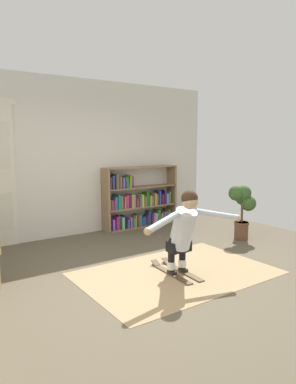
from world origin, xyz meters
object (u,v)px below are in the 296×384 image
Objects in this scene: person_skier at (184,227)px; bookshelf at (138,202)px; potted_plant at (242,204)px; skis_pair at (175,271)px.

bookshelf is at bearing 68.91° from person_skier.
person_skier is (-2.08, -0.82, 0.03)m from potted_plant.
person_skier reaches higher than skis_pair.
bookshelf reaches higher than potted_plant.
skis_pair is at bearing -112.22° from bookshelf.
potted_plant is (1.06, -1.81, 0.12)m from bookshelf.
bookshelf is 1.13× the size of person_skier.
potted_plant reaches higher than skis_pair.
bookshelf is 2.83m from person_skier.
potted_plant is 0.66× the size of person_skier.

